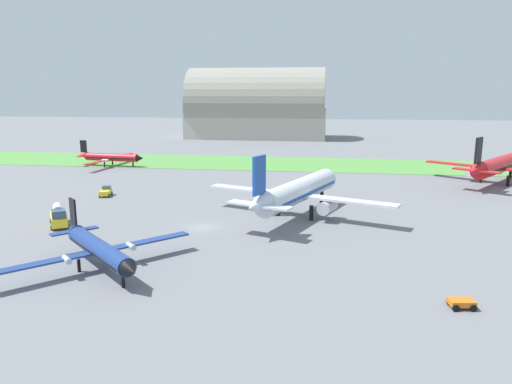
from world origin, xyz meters
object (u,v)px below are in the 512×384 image
Objects in this scene: pushback_tug_midfield at (106,192)px; fuel_truck_near_gate at (59,216)px; airplane_taxiing_turboprop at (110,157)px; airplane_midfield_jet at (298,192)px; airplane_foreground_turboprop at (98,248)px; baggage_cart_by_runway at (462,303)px; airplane_parked_jet_far at (497,166)px.

fuel_truck_near_gate is at bearing 174.73° from pushback_tug_midfield.
airplane_midfield_jet is at bearing -35.48° from airplane_taxiing_turboprop.
airplane_foreground_turboprop reaches higher than baggage_cart_by_runway.
airplane_foreground_turboprop is at bearing 169.83° from airplane_parked_jet_far.
airplane_taxiing_turboprop is 3.53× the size of fuel_truck_near_gate.
airplane_parked_jet_far reaches higher than baggage_cart_by_runway.
baggage_cart_by_runway is at bearing 36.19° from fuel_truck_near_gate.
airplane_taxiing_turboprop is 6.14× the size of pushback_tug_midfield.
airplane_foreground_turboprop is at bearing -60.84° from airplane_taxiing_turboprop.
airplane_parked_jet_far reaches higher than pushback_tug_midfield.
pushback_tug_midfield is at bearing 157.42° from airplane_foreground_turboprop.
airplane_parked_jet_far is 1.18× the size of airplane_taxiing_turboprop.
airplane_taxiing_turboprop is at bearing 157.04° from airplane_foreground_turboprop.
baggage_cart_by_runway is (-25.07, -68.92, -3.59)m from airplane_parked_jet_far.
airplane_taxiing_turboprop reaches higher than baggage_cart_by_runway.
baggage_cart_by_runway is (73.91, -80.60, -2.05)m from airplane_taxiing_turboprop.
baggage_cart_by_runway is at bearing 36.28° from airplane_foreground_turboprop.
airplane_foreground_turboprop is at bearing -167.43° from pushback_tug_midfield.
baggage_cart_by_runway is (55.08, -21.64, -1.01)m from fuel_truck_near_gate.
airplane_foreground_turboprop is 42.49m from pushback_tug_midfield.
fuel_truck_near_gate reaches higher than baggage_cart_by_runway.
pushback_tug_midfield is 1.50× the size of baggage_cart_by_runway.
airplane_taxiing_turboprop is 40.69m from pushback_tug_midfield.
airplane_taxiing_turboprop is at bearing 11.79° from pushback_tug_midfield.
airplane_parked_jet_far is 86.59m from pushback_tug_midfield.
pushback_tug_midfield is (-2.52, 21.72, -0.67)m from fuel_truck_near_gate.
airplane_parked_jet_far is 7.25× the size of pushback_tug_midfield.
airplane_foreground_turboprop reaches higher than pushback_tug_midfield.
airplane_midfield_jet reaches higher than airplane_foreground_turboprop.
pushback_tug_midfield is at bearing 95.79° from airplane_midfield_jet.
airplane_foreground_turboprop is 35.68m from airplane_midfield_jet.
baggage_cart_by_runway is at bearing -42.38° from airplane_taxiing_turboprop.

